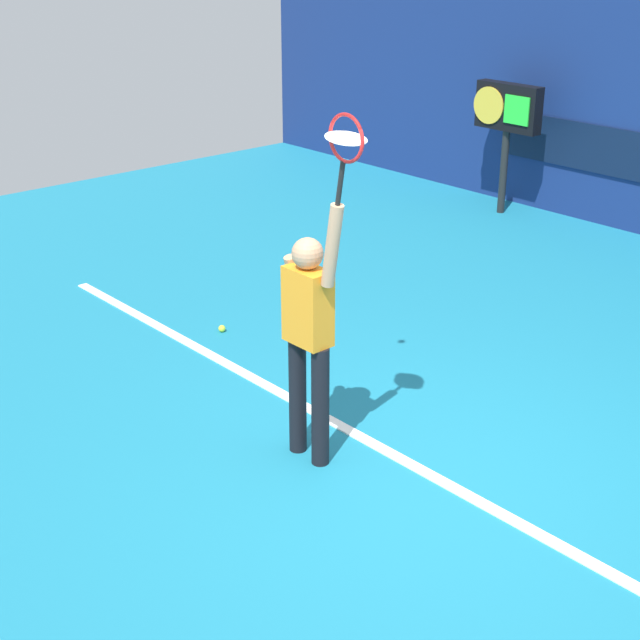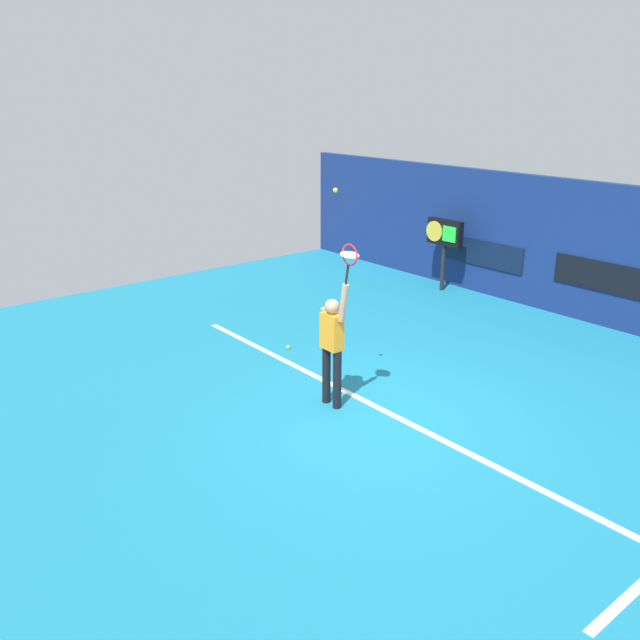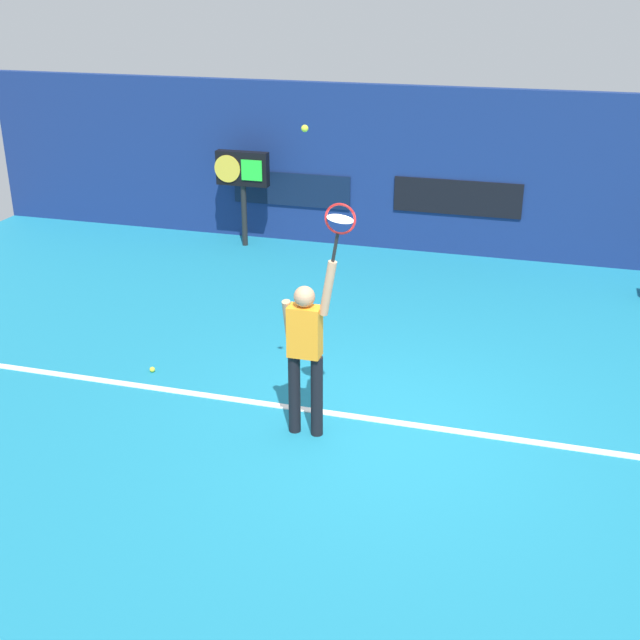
{
  "view_description": "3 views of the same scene",
  "coord_description": "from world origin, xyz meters",
  "px_view_note": "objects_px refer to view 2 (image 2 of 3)",
  "views": [
    {
      "loc": [
        3.86,
        -4.27,
        3.67
      ],
      "look_at": [
        -0.88,
        -0.06,
        0.96
      ],
      "focal_mm": 53.07,
      "sensor_mm": 36.0,
      "label": 1
    },
    {
      "loc": [
        6.23,
        -6.24,
        4.54
      ],
      "look_at": [
        -1.01,
        -0.31,
        1.29
      ],
      "focal_mm": 37.01,
      "sensor_mm": 36.0,
      "label": 2
    },
    {
      "loc": [
        1.62,
        -7.76,
        4.61
      ],
      "look_at": [
        -0.6,
        -0.14,
        1.26
      ],
      "focal_mm": 46.42,
      "sensor_mm": 36.0,
      "label": 3
    }
  ],
  "objects_px": {
    "tennis_racket": "(349,257)",
    "tennis_ball": "(335,190)",
    "spare_ball": "(288,347)",
    "scoreboard_clock": "(445,236)",
    "tennis_player": "(332,343)"
  },
  "relations": [
    {
      "from": "tennis_player",
      "to": "tennis_ball",
      "type": "relative_size",
      "value": 29.26
    },
    {
      "from": "tennis_racket",
      "to": "scoreboard_clock",
      "type": "distance_m",
      "value": 7.01
    },
    {
      "from": "tennis_racket",
      "to": "spare_ball",
      "type": "distance_m",
      "value": 3.63
    },
    {
      "from": "tennis_racket",
      "to": "scoreboard_clock",
      "type": "height_order",
      "value": "tennis_racket"
    },
    {
      "from": "tennis_racket",
      "to": "scoreboard_clock",
      "type": "bearing_deg",
      "value": 119.25
    },
    {
      "from": "scoreboard_clock",
      "to": "spare_ball",
      "type": "height_order",
      "value": "scoreboard_clock"
    },
    {
      "from": "tennis_ball",
      "to": "scoreboard_clock",
      "type": "relative_size",
      "value": 0.04
    },
    {
      "from": "tennis_player",
      "to": "tennis_ball",
      "type": "distance_m",
      "value": 2.24
    },
    {
      "from": "tennis_player",
      "to": "tennis_ball",
      "type": "xyz_separation_m",
      "value": [
        -0.0,
        0.04,
        2.24
      ]
    },
    {
      "from": "scoreboard_clock",
      "to": "tennis_racket",
      "type": "bearing_deg",
      "value": -60.75
    },
    {
      "from": "tennis_player",
      "to": "scoreboard_clock",
      "type": "bearing_deg",
      "value": 116.62
    },
    {
      "from": "spare_ball",
      "to": "tennis_ball",
      "type": "bearing_deg",
      "value": -19.79
    },
    {
      "from": "tennis_racket",
      "to": "tennis_player",
      "type": "bearing_deg",
      "value": 179.32
    },
    {
      "from": "tennis_racket",
      "to": "tennis_ball",
      "type": "bearing_deg",
      "value": 172.56
    },
    {
      "from": "spare_ball",
      "to": "scoreboard_clock",
      "type": "bearing_deg",
      "value": 98.31
    }
  ]
}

